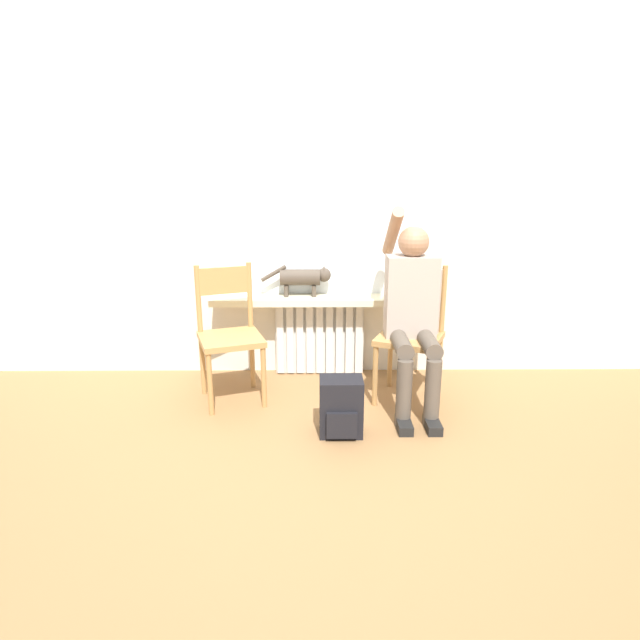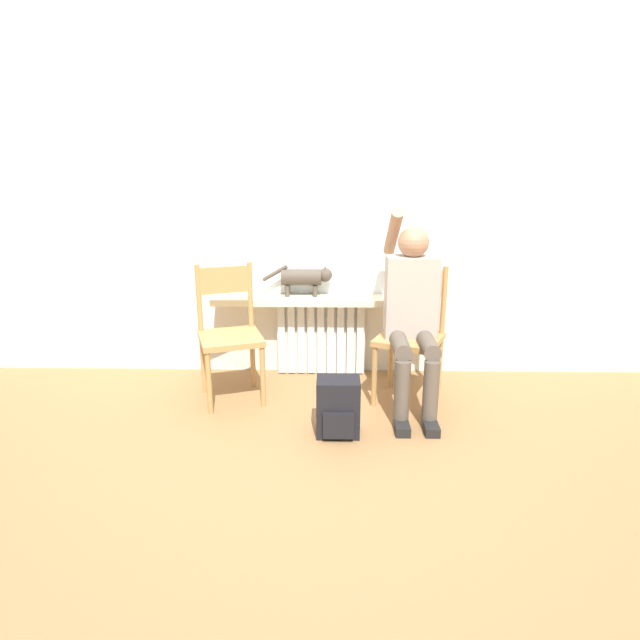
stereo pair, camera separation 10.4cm
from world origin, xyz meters
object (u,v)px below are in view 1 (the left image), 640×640
chair_left (229,333)px  backpack (341,407)px  chair_right (411,332)px  person (413,308)px  cat (304,277)px

chair_left → backpack: (0.75, -0.54, -0.31)m
chair_right → person: 0.23m
chair_left → cat: (0.51, 0.43, 0.30)m
cat → chair_right: bearing=-30.1°
person → backpack: (-0.49, -0.43, -0.51)m
chair_left → chair_right: (1.26, -0.00, 0.00)m
chair_right → backpack: bearing=-109.5°
chair_left → chair_right: bearing=-18.9°
chair_right → person: bearing=-75.6°
chair_right → person: size_ratio=0.70×
person → backpack: size_ratio=3.74×
person → cat: bearing=143.6°
person → cat: (-0.73, 0.54, 0.09)m
person → cat: 0.91m
cat → backpack: cat is taller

